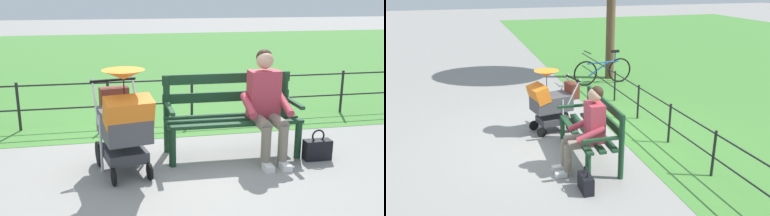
# 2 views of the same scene
# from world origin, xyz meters

# --- Properties ---
(ground_plane) EXTENTS (60.00, 60.00, 0.00)m
(ground_plane) POSITION_xyz_m (0.00, 0.00, 0.00)
(ground_plane) COLOR gray
(grass_lawn) EXTENTS (40.00, 16.00, 0.01)m
(grass_lawn) POSITION_xyz_m (0.00, -8.80, 0.00)
(grass_lawn) COLOR #478438
(grass_lawn) RESTS_ON ground
(park_bench) EXTENTS (1.61, 0.63, 0.96)m
(park_bench) POSITION_xyz_m (-0.81, -0.12, 0.53)
(park_bench) COLOR #193D23
(park_bench) RESTS_ON ground
(person_on_bench) EXTENTS (0.54, 0.74, 1.28)m
(person_on_bench) POSITION_xyz_m (-1.18, 0.11, 0.68)
(person_on_bench) COLOR slate
(person_on_bench) RESTS_ON ground
(stroller) EXTENTS (0.65, 0.96, 1.15)m
(stroller) POSITION_xyz_m (0.48, 0.26, 0.59)
(stroller) COLOR black
(stroller) RESTS_ON ground
(handbag) EXTENTS (0.32, 0.14, 0.37)m
(handbag) POSITION_xyz_m (-1.76, 0.31, 0.13)
(handbag) COLOR black
(handbag) RESTS_ON ground
(park_fence) EXTENTS (8.76, 0.04, 0.70)m
(park_fence) POSITION_xyz_m (-0.50, -1.54, 0.42)
(park_fence) COLOR black
(park_fence) RESTS_ON ground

